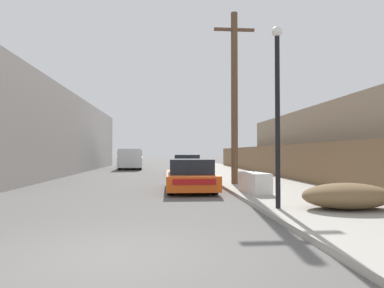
{
  "coord_description": "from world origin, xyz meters",
  "views": [
    {
      "loc": [
        0.82,
        -4.78,
        1.49
      ],
      "look_at": [
        2.02,
        10.25,
        1.86
      ],
      "focal_mm": 32.0,
      "sensor_mm": 36.0,
      "label": 1
    }
  ],
  "objects_px": {
    "pickup_truck": "(131,159)",
    "brush_pile": "(347,196)",
    "street_lamp": "(277,102)",
    "discarded_fridge": "(254,182)",
    "utility_pole": "(234,95)",
    "car_parked_mid": "(187,165)",
    "parked_sports_car_red": "(190,176)"
  },
  "relations": [
    {
      "from": "pickup_truck",
      "to": "brush_pile",
      "type": "distance_m",
      "value": 23.61
    },
    {
      "from": "pickup_truck",
      "to": "street_lamp",
      "type": "xyz_separation_m",
      "value": [
        5.77,
        -22.19,
        1.84
      ]
    },
    {
      "from": "discarded_fridge",
      "to": "utility_pole",
      "type": "relative_size",
      "value": 0.23
    },
    {
      "from": "car_parked_mid",
      "to": "brush_pile",
      "type": "relative_size",
      "value": 2.15
    },
    {
      "from": "car_parked_mid",
      "to": "street_lamp",
      "type": "height_order",
      "value": "street_lamp"
    },
    {
      "from": "parked_sports_car_red",
      "to": "discarded_fridge",
      "type": "bearing_deg",
      "value": -40.83
    },
    {
      "from": "discarded_fridge",
      "to": "car_parked_mid",
      "type": "height_order",
      "value": "car_parked_mid"
    },
    {
      "from": "discarded_fridge",
      "to": "street_lamp",
      "type": "bearing_deg",
      "value": -101.44
    },
    {
      "from": "parked_sports_car_red",
      "to": "street_lamp",
      "type": "height_order",
      "value": "street_lamp"
    },
    {
      "from": "pickup_truck",
      "to": "street_lamp",
      "type": "relative_size",
      "value": 1.23
    },
    {
      "from": "discarded_fridge",
      "to": "utility_pole",
      "type": "distance_m",
      "value": 4.82
    },
    {
      "from": "parked_sports_car_red",
      "to": "utility_pole",
      "type": "bearing_deg",
      "value": 34.96
    },
    {
      "from": "pickup_truck",
      "to": "brush_pile",
      "type": "bearing_deg",
      "value": 104.77
    },
    {
      "from": "utility_pole",
      "to": "street_lamp",
      "type": "height_order",
      "value": "utility_pole"
    },
    {
      "from": "parked_sports_car_red",
      "to": "car_parked_mid",
      "type": "height_order",
      "value": "car_parked_mid"
    },
    {
      "from": "discarded_fridge",
      "to": "car_parked_mid",
      "type": "bearing_deg",
      "value": 92.14
    },
    {
      "from": "discarded_fridge",
      "to": "utility_pole",
      "type": "xyz_separation_m",
      "value": [
        -0.02,
        3.25,
        3.56
      ]
    },
    {
      "from": "utility_pole",
      "to": "brush_pile",
      "type": "xyz_separation_m",
      "value": [
        1.34,
        -6.83,
        -3.59
      ]
    },
    {
      "from": "utility_pole",
      "to": "street_lamp",
      "type": "xyz_separation_m",
      "value": [
        -0.29,
        -6.6,
        -1.28
      ]
    },
    {
      "from": "parked_sports_car_red",
      "to": "car_parked_mid",
      "type": "distance_m",
      "value": 9.16
    },
    {
      "from": "pickup_truck",
      "to": "utility_pole",
      "type": "bearing_deg",
      "value": 107.72
    },
    {
      "from": "brush_pile",
      "to": "pickup_truck",
      "type": "bearing_deg",
      "value": 108.26
    },
    {
      "from": "discarded_fridge",
      "to": "pickup_truck",
      "type": "xyz_separation_m",
      "value": [
        -6.07,
        18.84,
        0.44
      ]
    },
    {
      "from": "street_lamp",
      "to": "car_parked_mid",
      "type": "bearing_deg",
      "value": 95.22
    },
    {
      "from": "car_parked_mid",
      "to": "pickup_truck",
      "type": "bearing_deg",
      "value": 122.46
    },
    {
      "from": "car_parked_mid",
      "to": "brush_pile",
      "type": "height_order",
      "value": "car_parked_mid"
    },
    {
      "from": "car_parked_mid",
      "to": "street_lamp",
      "type": "relative_size",
      "value": 1.05
    },
    {
      "from": "street_lamp",
      "to": "discarded_fridge",
      "type": "bearing_deg",
      "value": 84.79
    },
    {
      "from": "utility_pole",
      "to": "street_lamp",
      "type": "distance_m",
      "value": 6.72
    },
    {
      "from": "street_lamp",
      "to": "brush_pile",
      "type": "xyz_separation_m",
      "value": [
        1.63,
        -0.23,
        -2.31
      ]
    },
    {
      "from": "parked_sports_car_red",
      "to": "brush_pile",
      "type": "relative_size",
      "value": 2.11
    },
    {
      "from": "pickup_truck",
      "to": "brush_pile",
      "type": "xyz_separation_m",
      "value": [
        7.4,
        -22.42,
        -0.46
      ]
    }
  ]
}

